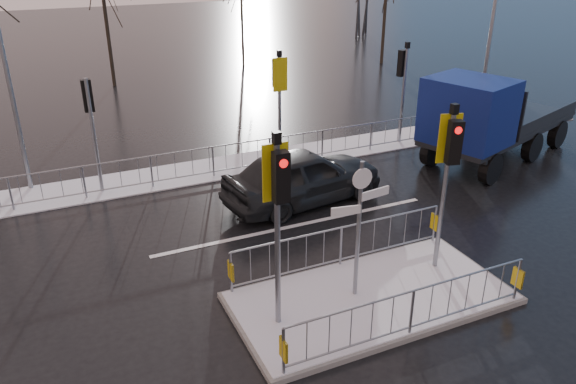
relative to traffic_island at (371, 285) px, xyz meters
name	(u,v)px	position (x,y,z in m)	size (l,w,h in m)	color
ground	(371,300)	(0.01, -0.01, -0.39)	(120.00, 120.00, 0.00)	black
snow_verge	(237,165)	(0.01, 8.59, -0.37)	(30.00, 2.00, 0.04)	white
lane_markings	(379,309)	(0.01, -0.34, -0.39)	(8.00, 11.38, 0.01)	silver
traffic_island	(371,285)	(0.00, 0.00, 0.00)	(6.00, 3.04, 4.15)	slate
far_kerb_fixtures	(249,141)	(0.31, 8.08, 0.63)	(18.00, 0.65, 3.83)	gray
car_far_lane	(303,176)	(0.85, 5.09, 0.43)	(1.94, 4.83, 1.65)	black
flatbed_truck	(482,119)	(7.50, 5.21, 1.29)	(7.25, 4.54, 3.16)	black
street_lamp_right	(495,17)	(10.58, 8.49, 4.00)	(1.25, 0.18, 8.00)	gray
street_lamp_left	(3,42)	(-6.42, 9.49, 4.10)	(1.25, 0.18, 8.20)	gray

